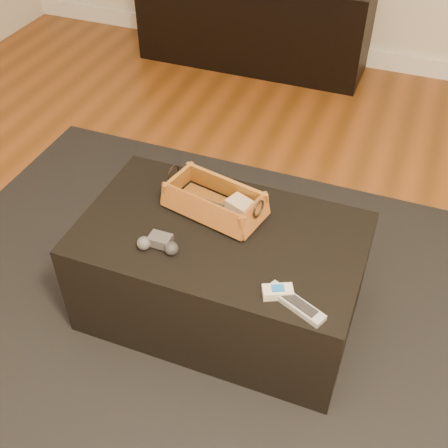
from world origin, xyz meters
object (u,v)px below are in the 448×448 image
(media_cabinet, at_px, (254,20))
(wicker_basket, at_px, (215,202))
(tv_remote, at_px, (208,206))
(cream_gadget, at_px, (278,292))
(silver_remote, at_px, (295,303))
(ottoman, at_px, (221,273))
(game_controller, at_px, (159,244))

(media_cabinet, height_order, wicker_basket, media_cabinet)
(tv_remote, distance_m, wicker_basket, 0.03)
(wicker_basket, distance_m, cream_gadget, 0.45)
(tv_remote, bearing_deg, cream_gadget, -33.27)
(wicker_basket, height_order, silver_remote, wicker_basket)
(cream_gadget, bearing_deg, silver_remote, -18.47)
(ottoman, xyz_separation_m, tv_remote, (-0.08, 0.09, 0.23))
(ottoman, relative_size, cream_gadget, 9.49)
(media_cabinet, distance_m, tv_remote, 2.10)
(tv_remote, bearing_deg, silver_remote, -30.61)
(ottoman, distance_m, cream_gadget, 0.41)
(game_controller, bearing_deg, cream_gadget, -7.03)
(media_cabinet, bearing_deg, tv_remote, -75.87)
(ottoman, xyz_separation_m, wicker_basket, (-0.06, 0.10, 0.25))
(game_controller, height_order, cream_gadget, game_controller)
(cream_gadget, bearing_deg, ottoman, 142.55)
(wicker_basket, bearing_deg, ottoman, -57.88)
(game_controller, bearing_deg, silver_remote, -8.52)
(media_cabinet, relative_size, wicker_basket, 3.78)
(media_cabinet, bearing_deg, cream_gadget, -69.66)
(ottoman, distance_m, silver_remote, 0.46)
(tv_remote, xyz_separation_m, wicker_basket, (0.02, 0.01, 0.02))
(media_cabinet, height_order, cream_gadget, media_cabinet)
(ottoman, xyz_separation_m, silver_remote, (0.33, -0.23, 0.22))
(tv_remote, distance_m, game_controller, 0.25)
(tv_remote, height_order, cream_gadget, cream_gadget)
(cream_gadget, bearing_deg, media_cabinet, 110.34)
(media_cabinet, relative_size, cream_gadget, 14.16)
(tv_remote, bearing_deg, game_controller, -102.18)
(media_cabinet, relative_size, tv_remote, 7.79)
(media_cabinet, distance_m, wicker_basket, 2.10)
(tv_remote, relative_size, game_controller, 1.28)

